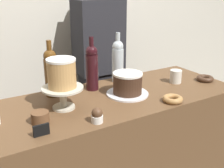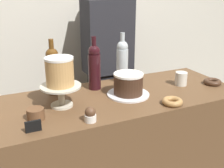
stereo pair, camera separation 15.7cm
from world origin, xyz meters
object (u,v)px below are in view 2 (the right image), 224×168
at_px(cupcake_chocolate, 90,115).
at_px(price_sign_chalkboard, 33,126).
at_px(wine_bottle_clear, 122,61).
at_px(wine_bottle_dark_red, 94,66).
at_px(cookie_stack, 36,114).
at_px(white_layer_cake, 60,71).
at_px(donut_chocolate, 212,82).
at_px(donut_maple, 172,102).
at_px(coffee_cup_ceramic, 181,78).
at_px(barista_figure, 108,73).
at_px(cake_stand_pedestal, 61,92).
at_px(wine_bottle_amber, 53,70).
at_px(chocolate_round_cake, 128,84).

relative_size(cupcake_chocolate, price_sign_chalkboard, 1.06).
relative_size(wine_bottle_clear, cupcake_chocolate, 4.38).
xyz_separation_m(wine_bottle_dark_red, cookie_stack, (-0.41, -0.27, -0.12)).
height_order(white_layer_cake, donut_chocolate, white_layer_cake).
relative_size(donut_maple, coffee_cup_ceramic, 1.32).
xyz_separation_m(wine_bottle_clear, barista_figure, (0.06, 0.37, -0.20)).
height_order(cake_stand_pedestal, cookie_stack, cake_stand_pedestal).
bearing_deg(white_layer_cake, wine_bottle_amber, 87.20).
xyz_separation_m(wine_bottle_amber, wine_bottle_dark_red, (0.25, -0.03, 0.00)).
relative_size(cupcake_chocolate, donut_chocolate, 0.66).
bearing_deg(wine_bottle_amber, donut_chocolate, -15.80).
relative_size(white_layer_cake, price_sign_chalkboard, 2.14).
height_order(wine_bottle_dark_red, barista_figure, barista_figure).
xyz_separation_m(donut_maple, price_sign_chalkboard, (-0.73, 0.02, 0.01)).
xyz_separation_m(wine_bottle_dark_red, donut_chocolate, (0.72, -0.25, -0.13)).
height_order(wine_bottle_amber, wine_bottle_dark_red, same).
height_order(donut_maple, donut_chocolate, same).
distance_m(wine_bottle_clear, donut_chocolate, 0.60).
bearing_deg(donut_chocolate, cookie_stack, -178.88).
bearing_deg(donut_maple, wine_bottle_amber, 141.55).
bearing_deg(wine_bottle_amber, wine_bottle_dark_red, -6.38).
relative_size(chocolate_round_cake, donut_chocolate, 1.53).
bearing_deg(cake_stand_pedestal, donut_chocolate, -4.42).
height_order(wine_bottle_dark_red, cupcake_chocolate, wine_bottle_dark_red).
relative_size(wine_bottle_clear, barista_figure, 0.20).
relative_size(donut_maple, price_sign_chalkboard, 1.60).
height_order(wine_bottle_clear, coffee_cup_ceramic, wine_bottle_clear).
height_order(cake_stand_pedestal, wine_bottle_clear, wine_bottle_clear).
distance_m(wine_bottle_amber, cupcake_chocolate, 0.45).
distance_m(wine_bottle_amber, coffee_cup_ceramic, 0.80).
xyz_separation_m(chocolate_round_cake, donut_maple, (0.15, -0.22, -0.06)).
bearing_deg(cookie_stack, donut_maple, -10.60).
distance_m(chocolate_round_cake, cupcake_chocolate, 0.38).
xyz_separation_m(wine_bottle_clear, wine_bottle_dark_red, (-0.21, -0.05, 0.00)).
height_order(chocolate_round_cake, price_sign_chalkboard, chocolate_round_cake).
xyz_separation_m(wine_bottle_clear, donut_maple, (0.08, -0.45, -0.13)).
height_order(wine_bottle_amber, barista_figure, barista_figure).
bearing_deg(coffee_cup_ceramic, cookie_stack, -173.80).
xyz_separation_m(cake_stand_pedestal, price_sign_chalkboard, (-0.19, -0.21, -0.05)).
distance_m(cake_stand_pedestal, white_layer_cake, 0.11).
relative_size(chocolate_round_cake, wine_bottle_dark_red, 0.53).
height_order(cake_stand_pedestal, wine_bottle_dark_red, wine_bottle_dark_red).
relative_size(white_layer_cake, donut_maple, 1.34).
bearing_deg(barista_figure, cupcake_chocolate, -118.94).
bearing_deg(cupcake_chocolate, chocolate_round_cake, 34.37).
xyz_separation_m(wine_bottle_dark_red, cupcake_chocolate, (-0.18, -0.40, -0.11)).
distance_m(wine_bottle_dark_red, price_sign_chalkboard, 0.60).
bearing_deg(cupcake_chocolate, wine_bottle_dark_red, 65.83).
bearing_deg(donut_chocolate, wine_bottle_amber, 164.20).
bearing_deg(white_layer_cake, wine_bottle_clear, 25.07).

